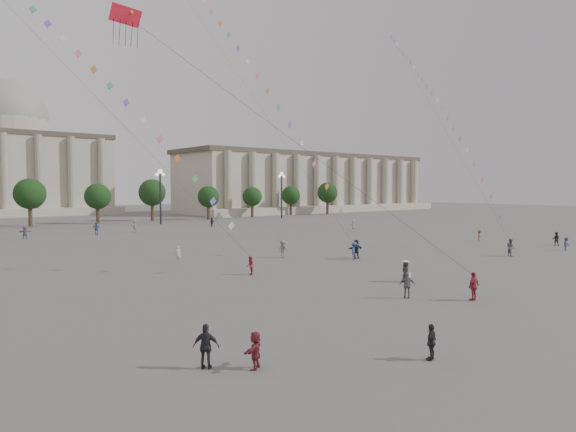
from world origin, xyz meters
TOP-DOWN VIEW (x-y plane):
  - ground at (0.00, 0.00)m, footprint 360.00×360.00m
  - hall_east at (75.00, 93.89)m, footprint 84.00×26.22m
  - hall_central at (0.00, 129.22)m, footprint 48.30×34.30m
  - tree_row at (0.00, 78.00)m, footprint 137.12×5.12m
  - lamp_post_mid_east at (15.00, 70.00)m, footprint 2.00×0.90m
  - lamp_post_far_east at (45.00, 70.00)m, footprint 2.00×0.90m
  - person_crowd_0 at (-2.34, 55.39)m, footprint 1.13×0.48m
  - person_crowd_3 at (9.17, 12.94)m, footprint 1.83×0.75m
  - person_crowd_4 at (3.88, 55.79)m, footprint 1.89×1.16m
  - person_crowd_6 at (3.77, 18.04)m, footprint 1.20×0.71m
  - person_crowd_7 at (31.93, 34.86)m, footprint 1.86×1.35m
  - person_crowd_8 at (34.07, 14.00)m, footprint 1.10×0.87m
  - person_crowd_9 at (19.64, 58.58)m, footprint 1.58×1.17m
  - person_crowd_12 at (-12.03, 55.85)m, footprint 1.73×1.13m
  - person_crowd_13 at (-5.95, 21.97)m, footprint 0.68×0.58m
  - person_crowd_14 at (32.55, 2.41)m, footprint 1.00×0.61m
  - person_crowd_15 at (36.58, 5.26)m, footprint 0.92×1.01m
  - tourist_0 at (0.85, -4.99)m, footprint 1.08×0.46m
  - tourist_1 at (-18.54, -4.98)m, footprint 1.07×1.04m
  - tourist_2 at (-17.04, -6.22)m, footprint 1.41×1.13m
  - tourist_3 at (-1.88, -1.92)m, footprint 0.97×1.03m
  - tourist_4 at (-10.76, -10.00)m, footprint 0.96×0.61m
  - kite_flyer_0 at (-4.65, 11.80)m, footprint 0.88×0.93m
  - kite_flyer_1 at (8.20, 12.30)m, footprint 1.30×1.31m
  - kite_flyer_2 at (22.92, 3.98)m, footprint 1.03×1.11m
  - hat_person at (2.66, 1.73)m, footprint 0.93×0.79m
  - dragon_kite at (-15.28, 9.72)m, footprint 9.34×7.99m
  - kite_train_west at (-16.26, 30.02)m, footprint 22.25×33.97m
  - kite_train_mid at (6.16, 38.61)m, footprint 4.57×49.37m
  - kite_train_east at (39.90, 26.40)m, footprint 31.87×41.35m

SIDE VIEW (x-z plane):
  - ground at x=0.00m, z-range 0.00..0.00m
  - person_crowd_8 at x=34.07m, z-range 0.00..1.49m
  - tourist_2 at x=-17.04m, z-range 0.00..1.50m
  - person_crowd_14 at x=32.55m, z-range 0.00..1.51m
  - kite_flyer_0 at x=-4.65m, z-range 0.00..1.52m
  - tourist_4 at x=-10.76m, z-range 0.00..1.53m
  - person_crowd_13 at x=-5.95m, z-range 0.00..1.59m
  - person_crowd_9 at x=19.64m, z-range 0.00..1.66m
  - person_crowd_15 at x=36.58m, z-range 0.00..1.69m
  - hat_person at x=2.66m, z-range 0.01..1.70m
  - tourist_3 at x=-1.88m, z-range 0.00..1.71m
  - person_crowd_12 at x=-12.03m, z-range 0.00..1.78m
  - tourist_1 at x=-18.54m, z-range 0.00..1.80m
  - kite_flyer_1 at x=8.20m, z-range 0.00..1.81m
  - person_crowd_6 at x=3.77m, z-range 0.00..1.83m
  - tourist_0 at x=0.85m, z-range 0.00..1.83m
  - kite_flyer_2 at x=22.92m, z-range 0.00..1.84m
  - person_crowd_0 at x=-2.34m, z-range 0.00..1.91m
  - person_crowd_3 at x=9.17m, z-range 0.00..1.92m
  - person_crowd_4 at x=3.88m, z-range 0.00..1.95m
  - person_crowd_7 at x=31.93m, z-range 0.00..1.95m
  - tree_row at x=0.00m, z-range 1.39..9.39m
  - lamp_post_mid_east at x=15.00m, z-range 2.03..12.68m
  - lamp_post_far_east at x=45.00m, z-range 2.03..12.68m
  - hall_east at x=75.00m, z-range -0.17..17.03m
  - hall_central at x=0.00m, z-range -3.52..31.98m
  - dragon_kite at x=-15.28m, z-range 3.38..31.05m
  - kite_train_east at x=39.90m, z-range -10.74..54.44m
  - kite_train_west at x=-16.26m, z-range -5.42..51.38m
  - kite_train_mid at x=6.16m, z-range -5.72..68.85m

